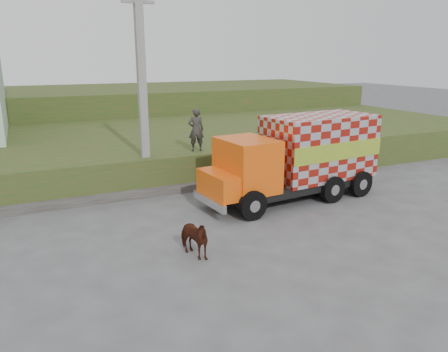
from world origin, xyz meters
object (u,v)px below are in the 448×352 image
cargo_truck (299,157)px  cow (192,238)px  utility_pole (142,90)px  pedestrian (196,130)px

cargo_truck → cow: cargo_truck is taller
utility_pole → cow: utility_pole is taller
utility_pole → cargo_truck: bearing=-30.3°
utility_pole → pedestrian: utility_pole is taller
cargo_truck → utility_pole: bearing=144.2°
utility_pole → cargo_truck: utility_pole is taller
utility_pole → cow: 7.10m
utility_pole → cow: bearing=-93.6°
cow → utility_pole: bearing=68.8°
cargo_truck → cow: 6.47m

